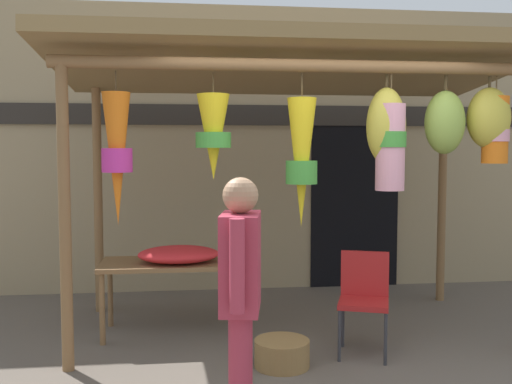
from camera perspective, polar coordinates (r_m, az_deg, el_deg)
ground_plane at (r=4.80m, az=6.50°, el=-16.55°), size 30.00×30.00×0.00m
shop_facade at (r=7.14m, az=1.66°, el=4.21°), size 10.52×0.29×3.40m
market_stall_canopy at (r=5.25m, az=4.55°, el=10.10°), size 4.25×2.16×2.64m
display_table at (r=5.43m, az=-7.88°, el=-7.51°), size 1.37×0.64×0.67m
flower_heap_on_table at (r=5.33m, az=-7.48°, el=-6.11°), size 0.74×0.52×0.15m
folding_chair at (r=4.97m, az=10.61°, el=-9.80°), size 0.51×0.51×0.84m
wicker_basket_by_table at (r=4.70m, az=2.57°, el=-15.58°), size 0.43×0.43×0.21m
customer_foreground at (r=3.41m, az=-1.52°, el=-9.30°), size 0.28×0.59×1.54m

